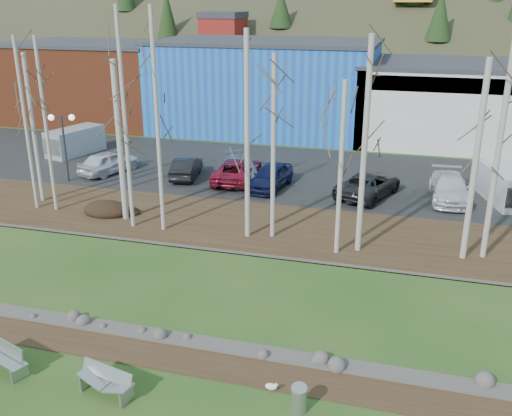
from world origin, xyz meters
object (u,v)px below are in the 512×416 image
(car_1, at_px, (186,168))
(van_white, at_px, (507,187))
(car_5, at_px, (369,185))
(car_6, at_px, (449,188))
(van_grey, at_px, (73,142))
(bench_intact, at_px, (4,357))
(seagull, at_px, (272,386))
(bench_damaged, at_px, (106,381))
(litter_bin, at_px, (299,400))
(street_lamp, at_px, (63,129))
(car_3, at_px, (241,168))
(car_2, at_px, (237,170))
(car_4, at_px, (270,176))
(car_0, at_px, (109,162))

(car_1, xyz_separation_m, van_white, (20.64, 0.41, 0.30))
(car_5, height_order, car_6, car_6)
(car_5, distance_m, van_grey, 23.89)
(bench_intact, height_order, seagull, bench_intact)
(seagull, distance_m, car_1, 23.44)
(seagull, bearing_deg, bench_damaged, -160.46)
(litter_bin, bearing_deg, bench_damaged, -172.32)
(bench_damaged, height_order, van_white, van_white)
(litter_bin, distance_m, street_lamp, 27.15)
(car_1, height_order, car_3, car_3)
(car_1, bearing_deg, van_grey, -27.41)
(van_grey, bearing_deg, car_3, 3.86)
(car_2, xyz_separation_m, van_grey, (-14.68, 3.30, 0.25))
(bench_intact, distance_m, car_4, 21.44)
(bench_intact, relative_size, car_4, 0.44)
(bench_intact, xyz_separation_m, car_3, (1.41, 22.44, 0.42))
(street_lamp, bearing_deg, car_2, -0.93)
(car_1, distance_m, car_3, 3.80)
(car_1, distance_m, car_2, 3.65)
(car_6, bearing_deg, bench_intact, -127.90)
(car_2, height_order, car_6, car_6)
(litter_bin, distance_m, car_5, 20.59)
(car_2, height_order, car_4, car_4)
(car_0, height_order, car_4, car_4)
(van_white, bearing_deg, car_5, 172.03)
(bench_damaged, height_order, car_1, car_1)
(van_grey, bearing_deg, bench_damaged, -41.00)
(bench_intact, height_order, van_grey, van_grey)
(car_0, xyz_separation_m, van_white, (26.38, 0.85, 0.22))
(car_4, bearing_deg, car_0, -174.76)
(seagull, bearing_deg, litter_bin, -30.86)
(car_1, relative_size, van_grey, 0.85)
(car_5, bearing_deg, car_1, 16.75)
(seagull, xyz_separation_m, car_1, (-11.29, 20.53, 0.66))
(bench_damaged, height_order, car_4, car_4)
(street_lamp, height_order, car_0, street_lamp)
(car_4, height_order, car_6, car_4)
(car_0, distance_m, car_4, 11.93)
(bench_intact, xyz_separation_m, van_white, (18.29, 22.25, 0.66))
(car_0, distance_m, van_grey, 6.58)
(litter_bin, bearing_deg, car_2, 112.09)
(bench_intact, xyz_separation_m, car_1, (-2.35, 21.84, 0.35))
(car_0, relative_size, van_grey, 0.92)
(seagull, height_order, car_6, car_6)
(bench_intact, relative_size, car_1, 0.48)
(bench_damaged, xyz_separation_m, car_6, (11.05, 22.06, 0.47))
(seagull, bearing_deg, van_grey, 135.82)
(car_4, bearing_deg, bench_damaged, -83.01)
(seagull, bearing_deg, car_1, 121.68)
(car_6, relative_size, van_grey, 1.07)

